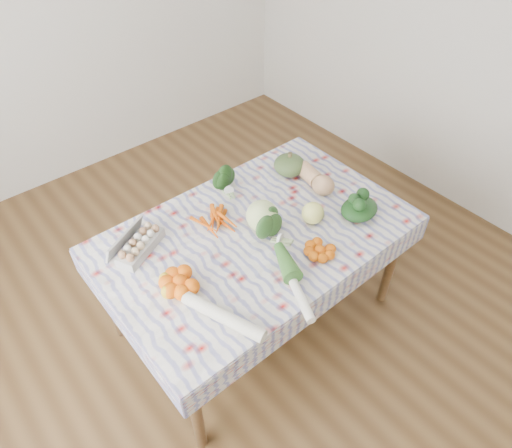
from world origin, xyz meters
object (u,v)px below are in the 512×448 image
cabbage (262,216)px  kabocha_squash (289,165)px  egg_carton (140,245)px  grapefruit (313,213)px  butternut_squash (316,178)px  dining_table (256,243)px

cabbage → kabocha_squash: bearing=30.7°
egg_carton → grapefruit: (0.84, -0.41, 0.02)m
butternut_squash → cabbage: bearing=-161.4°
dining_table → kabocha_squash: (0.49, 0.27, 0.15)m
cabbage → grapefruit: (0.25, -0.14, -0.03)m
kabocha_squash → butternut_squash: size_ratio=0.70×
kabocha_squash → cabbage: cabbage is taller
cabbage → egg_carton: bearing=155.2°
dining_table → butternut_squash: butternut_squash is taller
egg_carton → butternut_squash: (1.07, -0.20, 0.02)m
kabocha_squash → cabbage: size_ratio=1.10×
egg_carton → grapefruit: 0.93m
egg_carton → cabbage: bearing=-51.0°
grapefruit → butternut_squash: bearing=41.7°
dining_table → grapefruit: 0.35m
dining_table → egg_carton: bearing=153.2°
cabbage → butternut_squash: cabbage is taller
dining_table → cabbage: (0.05, 0.00, 0.17)m
egg_carton → cabbage: (0.59, -0.27, 0.05)m
dining_table → butternut_squash: size_ratio=5.76×
dining_table → butternut_squash: bearing=8.0°
kabocha_squash → butternut_squash: (0.03, -0.20, 0.00)m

